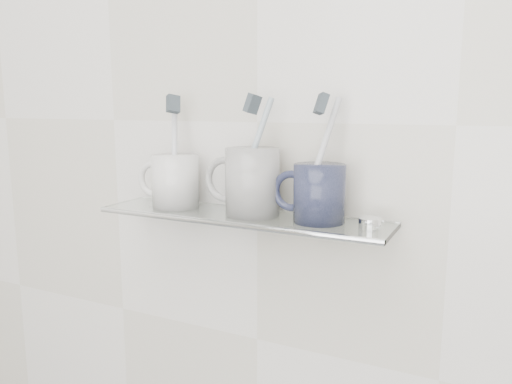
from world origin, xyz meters
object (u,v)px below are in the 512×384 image
Objects in this scene: mug_left at (175,181)px; mug_center at (253,182)px; mug_right at (319,193)px; shelf_glass at (241,217)px.

mug_center is at bearing -11.45° from mug_left.
mug_right is at bearing -19.26° from mug_center.
mug_right is (0.27, 0.00, -0.00)m from mug_left.
shelf_glass is 5.38× the size of mug_left.
mug_right reaches higher than shelf_glass.
shelf_glass is at bearing 175.15° from mug_center.
mug_left is 0.15m from mug_center.
mug_right is (0.12, 0.00, -0.01)m from mug_center.
shelf_glass is 4.52× the size of mug_center.
shelf_glass is 0.14m from mug_right.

